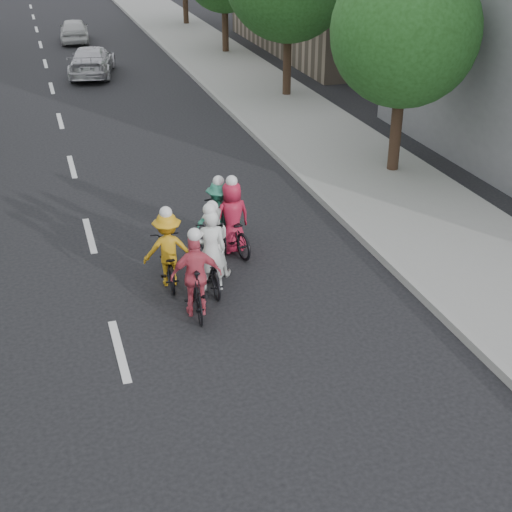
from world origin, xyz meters
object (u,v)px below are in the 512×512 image
cyclist_2 (196,282)px  follow_car_lead (92,61)px  cyclist_0 (212,248)px  cyclist_3 (210,261)px  follow_car_trail (74,30)px  cyclist_1 (219,219)px  cyclist_5 (168,255)px  cyclist_4 (232,224)px

cyclist_2 → follow_car_lead: size_ratio=0.42×
cyclist_0 → cyclist_3: bearing=81.8°
follow_car_lead → follow_car_trail: bearing=-77.9°
cyclist_2 → follow_car_lead: bearing=-85.2°
cyclist_2 → cyclist_3: cyclist_3 is taller
cyclist_1 → cyclist_5: 1.99m
cyclist_1 → cyclist_4: cyclist_4 is taller
cyclist_4 → follow_car_trail: bearing=-96.0°
cyclist_4 → cyclist_1: bearing=-61.9°
cyclist_0 → cyclist_2: cyclist_2 is taller
cyclist_0 → follow_car_trail: (-0.47, 27.92, 0.03)m
cyclist_0 → follow_car_lead: 19.55m
cyclist_1 → cyclist_5: size_ratio=1.03×
cyclist_2 → cyclist_4: (1.40, 2.42, -0.04)m
follow_car_lead → follow_car_trail: 8.38m
cyclist_3 → cyclist_4: size_ratio=0.97×
cyclist_4 → follow_car_trail: size_ratio=0.54×
cyclist_0 → cyclist_4: cyclist_4 is taller
follow_car_lead → cyclist_3: bearing=102.3°
cyclist_2 → cyclist_4: bearing=-114.5°
cyclist_3 → follow_car_trail: size_ratio=0.52×
cyclist_4 → follow_car_trail: (-1.17, 26.96, -0.00)m
cyclist_3 → follow_car_lead: 20.15m
cyclist_0 → cyclist_5: size_ratio=1.06×
cyclist_0 → cyclist_4: 1.19m
cyclist_4 → follow_car_lead: 18.61m
cyclist_1 → cyclist_3: bearing=74.3°
cyclist_4 → cyclist_3: bearing=51.7°
cyclist_2 → cyclist_3: 0.98m
cyclist_2 → cyclist_5: size_ratio=1.04×
cyclist_5 → follow_car_lead: cyclist_5 is taller
cyclist_2 → cyclist_3: (0.50, 0.85, -0.05)m
cyclist_1 → cyclist_0: bearing=73.4°
cyclist_1 → follow_car_trail: (-0.95, 26.67, -0.04)m
cyclist_5 → follow_car_lead: 19.66m
cyclist_3 → follow_car_lead: size_ratio=0.44×
cyclist_3 → cyclist_4: (0.90, 1.57, 0.02)m
cyclist_0 → cyclist_4: bearing=-115.6°
cyclist_1 → cyclist_3: 1.98m
cyclist_1 → follow_car_trail: size_ratio=0.49×
cyclist_4 → cyclist_5: cyclist_4 is taller
cyclist_3 → follow_car_trail: cyclist_3 is taller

